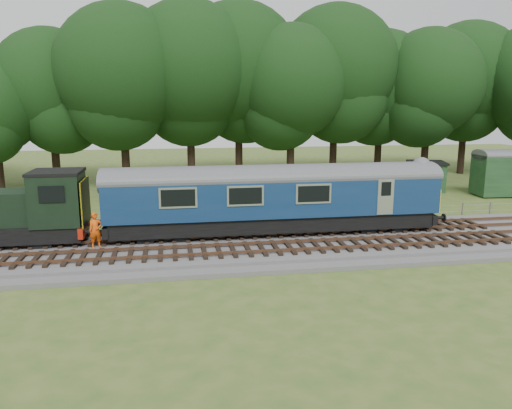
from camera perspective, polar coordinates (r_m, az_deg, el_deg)
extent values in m
plane|color=#385920|center=(25.84, -7.68, -5.24)|extent=(120.00, 120.00, 0.00)
cube|color=#4C4C4F|center=(25.79, -7.69, -4.86)|extent=(70.00, 7.00, 0.35)
cube|color=brown|center=(26.36, -7.77, -3.79)|extent=(66.50, 0.07, 0.14)
cube|color=brown|center=(27.75, -7.87, -3.02)|extent=(66.50, 0.07, 0.14)
cube|color=brown|center=(23.48, -7.51, -5.70)|extent=(66.50, 0.07, 0.14)
cube|color=brown|center=(24.85, -7.64, -4.73)|extent=(66.50, 0.07, 0.14)
cube|color=black|center=(27.45, 2.09, -1.85)|extent=(17.46, 2.52, 0.85)
cube|color=navy|center=(27.16, 2.11, 1.07)|extent=(18.00, 2.80, 2.05)
cube|color=yellow|center=(30.35, 19.03, 0.83)|extent=(0.06, 2.74, 1.30)
cube|color=black|center=(29.28, 13.67, -1.73)|extent=(2.60, 2.00, 0.55)
cube|color=black|center=(26.96, -10.52, -2.73)|extent=(2.60, 2.00, 0.55)
cube|color=black|center=(27.19, -21.68, 0.65)|extent=(2.40, 2.55, 2.60)
cube|color=#A91D0D|center=(27.29, -19.01, -2.56)|extent=(0.25, 2.60, 0.55)
cube|color=yellow|center=(26.98, -18.91, 0.33)|extent=(0.06, 2.55, 2.30)
imported|color=#FB560D|center=(25.89, -17.85, -2.81)|extent=(0.76, 0.64, 1.78)
cube|color=#19371C|center=(45.61, 18.87, 3.00)|extent=(3.46, 3.46, 2.31)
cube|color=black|center=(45.46, 18.97, 4.55)|extent=(3.81, 3.81, 0.18)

